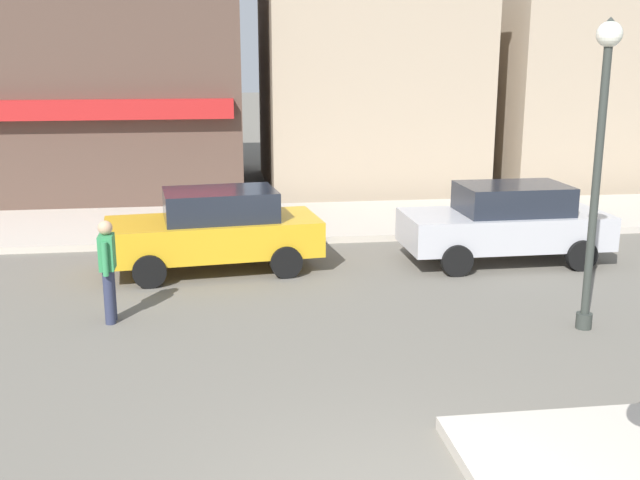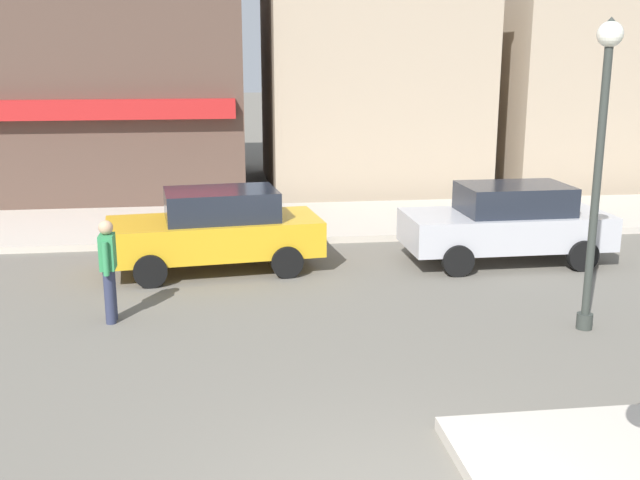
{
  "view_description": "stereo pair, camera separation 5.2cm",
  "coord_description": "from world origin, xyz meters",
  "px_view_note": "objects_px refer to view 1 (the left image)",
  "views": [
    {
      "loc": [
        -1.58,
        -5.61,
        4.02
      ],
      "look_at": [
        -0.2,
        4.5,
        1.5
      ],
      "focal_mm": 42.0,
      "sensor_mm": 36.0,
      "label": 1
    },
    {
      "loc": [
        -1.53,
        -5.62,
        4.02
      ],
      "look_at": [
        -0.2,
        4.5,
        1.5
      ],
      "focal_mm": 42.0,
      "sensor_mm": 36.0,
      "label": 2
    }
  ],
  "objects_px": {
    "lamp_post": "(601,132)",
    "parked_car_second": "(506,222)",
    "pedestrian_crossing_near": "(108,268)",
    "parked_car_nearest": "(215,229)"
  },
  "relations": [
    {
      "from": "lamp_post",
      "to": "parked_car_second",
      "type": "height_order",
      "value": "lamp_post"
    },
    {
      "from": "lamp_post",
      "to": "parked_car_nearest",
      "type": "bearing_deg",
      "value": 144.28
    },
    {
      "from": "lamp_post",
      "to": "parked_car_second",
      "type": "distance_m",
      "value": 4.38
    },
    {
      "from": "lamp_post",
      "to": "parked_car_second",
      "type": "bearing_deg",
      "value": 86.75
    },
    {
      "from": "lamp_post",
      "to": "parked_car_nearest",
      "type": "distance_m",
      "value": 7.13
    },
    {
      "from": "parked_car_nearest",
      "to": "lamp_post",
      "type": "bearing_deg",
      "value": -35.72
    },
    {
      "from": "pedestrian_crossing_near",
      "to": "parked_car_nearest",
      "type": "bearing_deg",
      "value": 59.07
    },
    {
      "from": "lamp_post",
      "to": "parked_car_second",
      "type": "xyz_separation_m",
      "value": [
        0.22,
        3.81,
        -2.15
      ]
    },
    {
      "from": "parked_car_second",
      "to": "parked_car_nearest",
      "type": "bearing_deg",
      "value": 178.4
    },
    {
      "from": "parked_car_second",
      "to": "pedestrian_crossing_near",
      "type": "relative_size",
      "value": 2.5
    }
  ]
}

